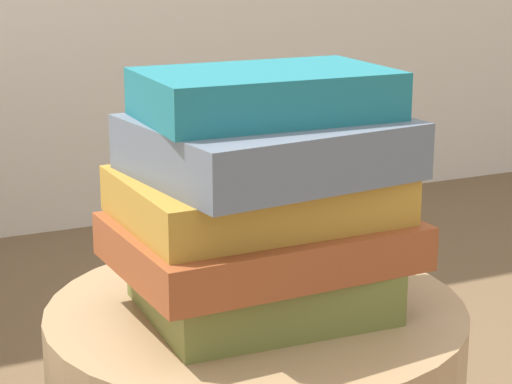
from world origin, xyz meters
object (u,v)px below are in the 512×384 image
object	(u,v)px
book_slate	(268,146)
book_teal	(266,94)
book_ochre	(253,196)
book_olive	(259,286)
book_rust	(260,241)

from	to	relation	value
book_slate	book_teal	world-z (taller)	book_teal
book_ochre	book_slate	size ratio (longest dim) A/B	1.07
book_olive	book_slate	xyz separation A→B (m)	(0.01, 0.00, 0.14)
book_rust	book_teal	xyz separation A→B (m)	(0.01, 0.01, 0.15)
book_rust	book_olive	bearing A→B (deg)	-167.44
book_ochre	book_teal	bearing A→B (deg)	-2.82
book_rust	book_ochre	xyz separation A→B (m)	(-0.00, 0.01, 0.04)
book_slate	book_olive	bearing A→B (deg)	-167.34
book_rust	book_ochre	distance (m)	0.05
book_rust	book_teal	size ratio (longest dim) A/B	1.18
book_olive	book_ochre	distance (m)	0.09
book_ochre	book_slate	world-z (taller)	book_slate
book_olive	book_rust	xyz separation A→B (m)	(0.00, 0.00, 0.05)
book_olive	book_slate	bearing A→B (deg)	21.96
book_ochre	book_rust	bearing A→B (deg)	-69.69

